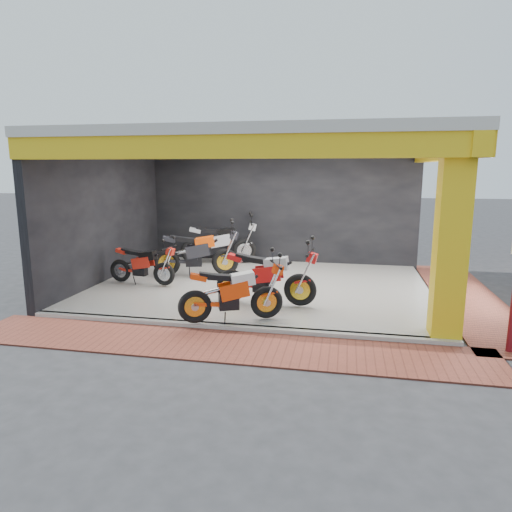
# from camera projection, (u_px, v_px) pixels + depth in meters

# --- Properties ---
(ground) EXTENTS (80.00, 80.00, 0.00)m
(ground) POSITION_uv_depth(u_px,v_px,m) (243.00, 313.00, 9.40)
(ground) COLOR #2D2D30
(ground) RESTS_ON ground
(showroom_floor) EXTENTS (8.00, 6.00, 0.10)m
(showroom_floor) POSITION_uv_depth(u_px,v_px,m) (261.00, 287.00, 11.31)
(showroom_floor) COLOR silver
(showroom_floor) RESTS_ON ground
(showroom_ceiling) EXTENTS (8.40, 6.40, 0.20)m
(showroom_ceiling) POSITION_uv_depth(u_px,v_px,m) (261.00, 139.00, 10.64)
(showroom_ceiling) COLOR beige
(showroom_ceiling) RESTS_ON corner_column
(back_wall) EXTENTS (8.20, 0.20, 3.50)m
(back_wall) POSITION_uv_depth(u_px,v_px,m) (280.00, 208.00, 13.98)
(back_wall) COLOR black
(back_wall) RESTS_ON ground
(left_wall) EXTENTS (0.20, 6.20, 3.50)m
(left_wall) POSITION_uv_depth(u_px,v_px,m) (106.00, 215.00, 11.78)
(left_wall) COLOR black
(left_wall) RESTS_ON ground
(corner_column) EXTENTS (0.50, 0.50, 3.50)m
(corner_column) POSITION_uv_depth(u_px,v_px,m) (451.00, 240.00, 7.62)
(corner_column) COLOR gold
(corner_column) RESTS_ON ground
(header_beam_front) EXTENTS (8.40, 0.30, 0.40)m
(header_beam_front) POSITION_uv_depth(u_px,v_px,m) (229.00, 147.00, 7.81)
(header_beam_front) COLOR gold
(header_beam_front) RESTS_ON corner_column
(header_beam_right) EXTENTS (0.30, 6.40, 0.40)m
(header_beam_right) POSITION_uv_depth(u_px,v_px,m) (442.00, 151.00, 9.93)
(header_beam_right) COLOR gold
(header_beam_right) RESTS_ON corner_column
(floor_kerb) EXTENTS (8.00, 0.20, 0.10)m
(floor_kerb) POSITION_uv_depth(u_px,v_px,m) (231.00, 327.00, 8.41)
(floor_kerb) COLOR silver
(floor_kerb) RESTS_ON ground
(paver_front) EXTENTS (9.00, 1.40, 0.03)m
(paver_front) POSITION_uv_depth(u_px,v_px,m) (219.00, 345.00, 7.66)
(paver_front) COLOR brown
(paver_front) RESTS_ON ground
(paver_right) EXTENTS (1.40, 7.00, 0.03)m
(paver_right) POSITION_uv_depth(u_px,v_px,m) (468.00, 299.00, 10.40)
(paver_right) COLOR brown
(paver_right) RESTS_ON ground
(moto_hero) EXTENTS (2.23, 1.54, 1.28)m
(moto_hero) POSITION_uv_depth(u_px,v_px,m) (267.00, 287.00, 8.59)
(moto_hero) COLOR #E63C09
(moto_hero) RESTS_ON showroom_floor
(moto_row_a) EXTENTS (2.34, 1.01, 1.40)m
(moto_row_a) POSITION_uv_depth(u_px,v_px,m) (300.00, 274.00, 9.36)
(moto_row_a) COLOR red
(moto_row_a) RESTS_ON showroom_floor
(moto_row_b) EXTENTS (1.97, 0.92, 1.16)m
(moto_row_b) POSITION_uv_depth(u_px,v_px,m) (164.00, 263.00, 11.05)
(moto_row_b) COLOR red
(moto_row_b) RESTS_ON showroom_floor
(moto_row_c) EXTENTS (2.53, 1.49, 1.46)m
(moto_row_c) POSITION_uv_depth(u_px,v_px,m) (225.00, 249.00, 12.11)
(moto_row_c) COLOR black
(moto_row_c) RESTS_ON showroom_floor
(moto_row_d) EXTENTS (2.55, 1.50, 1.47)m
(moto_row_d) POSITION_uv_depth(u_px,v_px,m) (244.00, 239.00, 13.76)
(moto_row_d) COLOR #AEB1B6
(moto_row_d) RESTS_ON showroom_floor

